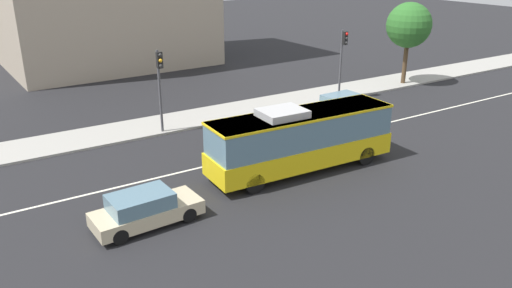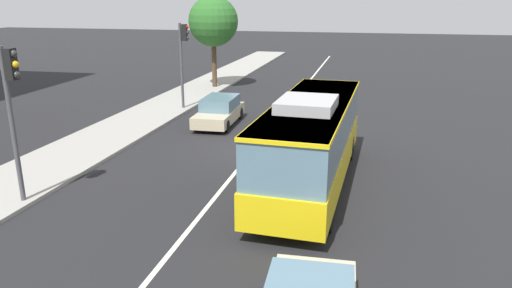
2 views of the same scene
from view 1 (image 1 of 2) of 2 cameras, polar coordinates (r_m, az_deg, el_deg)
ground_plane at (r=30.63m, az=6.66°, el=0.42°), size 160.00×160.00×0.00m
sidewalk_kerb at (r=36.40m, az=-0.69°, el=4.06°), size 80.00×3.62×0.14m
lane_centre_line at (r=30.62m, az=6.66°, el=0.43°), size 76.00×0.16×0.01m
transit_bus at (r=25.80m, az=5.11°, el=0.76°), size 10.09×2.90×3.46m
sedan_beige at (r=35.23m, az=9.35°, el=4.30°), size 4.56×1.96×1.46m
sedan_beige_ahead at (r=21.52m, az=-12.38°, el=-7.18°), size 4.58×2.02×1.46m
traffic_light_near_corner at (r=38.61m, az=9.74°, el=10.10°), size 0.34×0.62×5.20m
traffic_light_mid_block at (r=30.97m, az=-10.77°, el=7.33°), size 0.32×0.62×5.20m
street_tree_kerbside_left at (r=44.07m, az=16.83°, el=12.66°), size 3.66×3.66×6.78m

